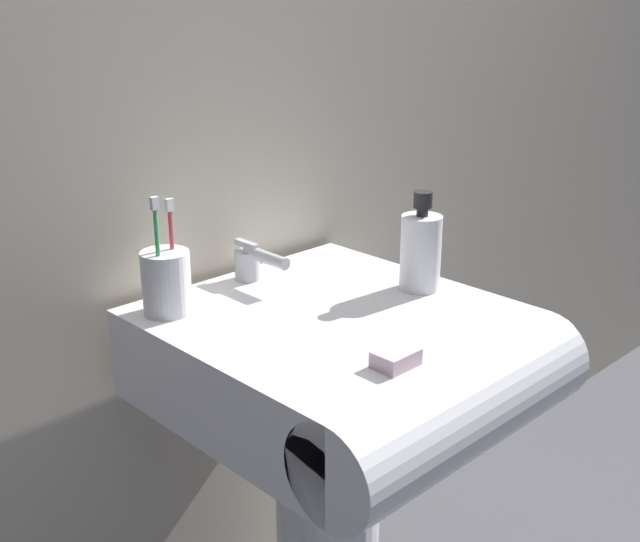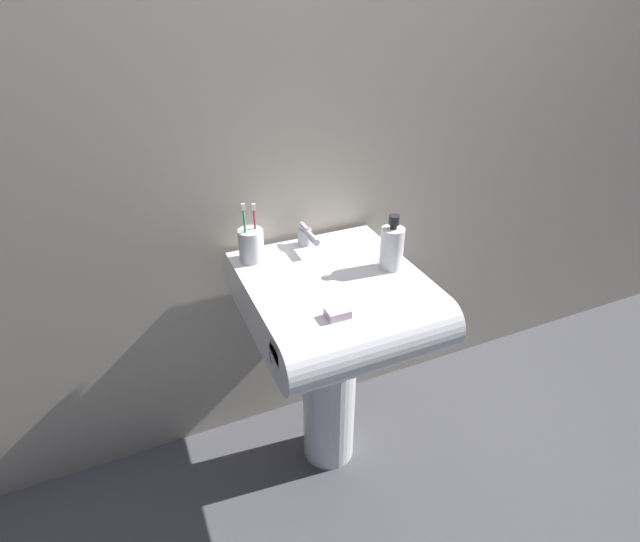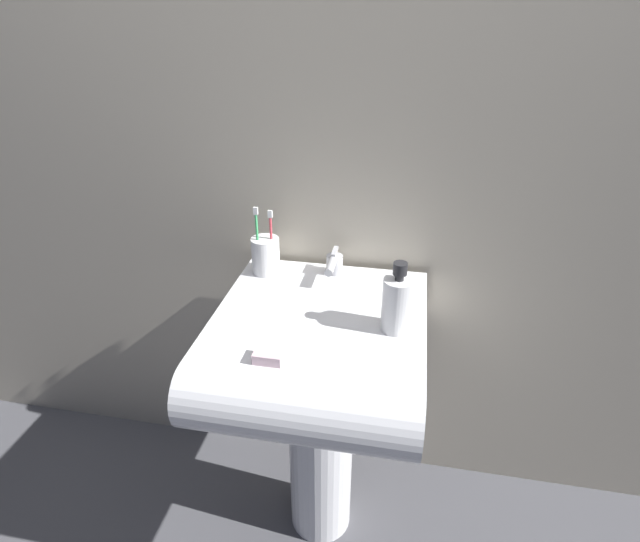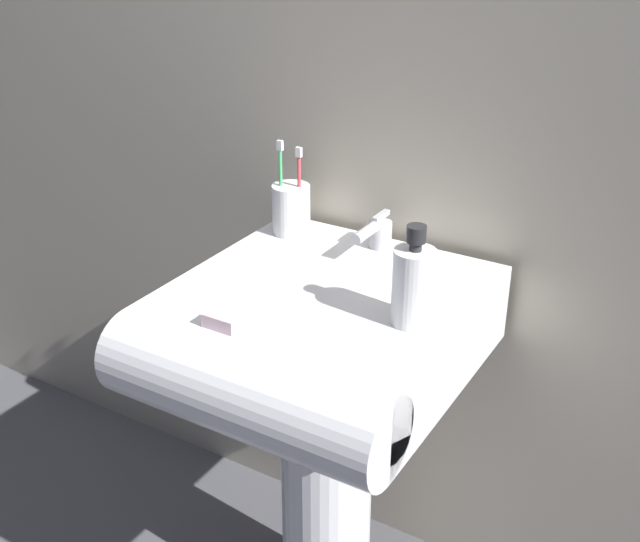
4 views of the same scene
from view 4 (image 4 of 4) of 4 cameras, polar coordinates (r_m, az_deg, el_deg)
wall_back at (r=1.57m, az=6.40°, el=17.00°), size 5.00×0.05×2.40m
sink_pedestal at (r=1.71m, az=0.46°, el=-15.25°), size 0.19×0.19×0.63m
sink_basin at (r=1.44m, az=-0.68°, el=-4.78°), size 0.52×0.58×0.15m
faucet at (r=1.58m, az=3.97°, el=2.77°), size 0.05×0.13×0.07m
toothbrush_cup at (r=1.65m, az=-2.07°, el=4.46°), size 0.08×0.08×0.20m
soap_bottle at (r=1.31m, az=6.66°, el=-0.97°), size 0.07×0.07×0.17m
bar_soap at (r=1.32m, az=-6.81°, el=-3.45°), size 0.06×0.05×0.02m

